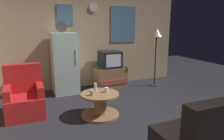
{
  "coord_description": "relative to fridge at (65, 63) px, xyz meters",
  "views": [
    {
      "loc": [
        -1.71,
        -3.11,
        1.72
      ],
      "look_at": [
        -0.01,
        0.9,
        0.75
      ],
      "focal_mm": 33.66,
      "sensor_mm": 36.0,
      "label": 1
    }
  ],
  "objects": [
    {
      "name": "ground_plane",
      "position": [
        0.8,
        -2.05,
        -0.75
      ],
      "size": [
        12.0,
        12.0,
        0.0
      ],
      "primitive_type": "plane",
      "color": "#232328"
    },
    {
      "name": "wall_with_art",
      "position": [
        0.81,
        0.4,
        0.58
      ],
      "size": [
        5.2,
        0.12,
        2.66
      ],
      "color": "tan",
      "rests_on": "ground_plane"
    },
    {
      "name": "fridge",
      "position": [
        0.0,
        0.0,
        0.0
      ],
      "size": [
        0.6,
        0.62,
        1.77
      ],
      "color": "silver",
      "rests_on": "ground_plane"
    },
    {
      "name": "tv_stand",
      "position": [
        1.22,
        0.01,
        -0.48
      ],
      "size": [
        0.84,
        0.53,
        0.55
      ],
      "color": "#8E6642",
      "rests_on": "ground_plane"
    },
    {
      "name": "crt_tv",
      "position": [
        1.22,
        0.01,
        0.02
      ],
      "size": [
        0.54,
        0.51,
        0.44
      ],
      "color": "black",
      "rests_on": "tv_stand"
    },
    {
      "name": "standing_lamp",
      "position": [
        2.42,
        -0.36,
        0.6
      ],
      "size": [
        0.32,
        0.32,
        1.59
      ],
      "color": "#332D28",
      "rests_on": "ground_plane"
    },
    {
      "name": "coffee_table",
      "position": [
        0.34,
        -1.64,
        -0.53
      ],
      "size": [
        0.72,
        0.72,
        0.44
      ],
      "color": "#8E6642",
      "rests_on": "ground_plane"
    },
    {
      "name": "wine_glass",
      "position": [
        0.31,
        -1.45,
        -0.24
      ],
      "size": [
        0.05,
        0.05,
        0.15
      ],
      "primitive_type": "cylinder",
      "color": "silver",
      "rests_on": "coffee_table"
    },
    {
      "name": "mug_ceramic_white",
      "position": [
        0.47,
        -1.62,
        -0.27
      ],
      "size": [
        0.08,
        0.08,
        0.09
      ],
      "primitive_type": "cylinder",
      "color": "silver",
      "rests_on": "coffee_table"
    },
    {
      "name": "mug_ceramic_tan",
      "position": [
        0.17,
        -1.69,
        -0.27
      ],
      "size": [
        0.08,
        0.08,
        0.09
      ],
      "primitive_type": "cylinder",
      "color": "tan",
      "rests_on": "coffee_table"
    },
    {
      "name": "armchair",
      "position": [
        -0.97,
        -1.05,
        -0.42
      ],
      "size": [
        0.68,
        0.68,
        0.96
      ],
      "color": "red",
      "rests_on": "ground_plane"
    },
    {
      "name": "couch",
      "position": [
        1.38,
        -3.47,
        -0.44
      ],
      "size": [
        1.7,
        0.8,
        0.92
      ],
      "color": "black",
      "rests_on": "ground_plane"
    }
  ]
}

